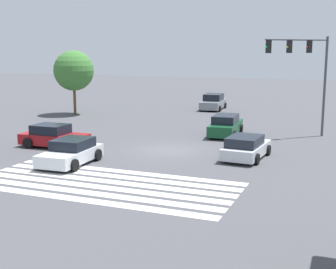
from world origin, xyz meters
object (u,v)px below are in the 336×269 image
Objects in this scene: car_0 at (53,137)px; tree_corner_b at (74,71)px; car_2 at (226,126)px; car_4 at (213,102)px; traffic_signal_mast at (307,64)px; car_1 at (71,152)px; car_3 at (246,147)px.

car_0 is 15.74m from tree_corner_b.
car_4 reaches higher than car_2.
tree_corner_b reaches higher than car_2.
car_4 is (-10.45, 12.85, -4.44)m from traffic_signal_mast.
car_1 is (-11.01, -12.79, -4.53)m from traffic_signal_mast.
car_2 is 1.01× the size of car_4.
traffic_signal_mast reaches higher than car_1.
car_0 is 12.31m from car_3.
tree_corner_b is (-16.39, 5.38, 3.48)m from car_2.
car_0 is 0.92× the size of car_4.
car_2 is 0.79× the size of tree_corner_b.
tree_corner_b is at bearing -150.22° from car_1.
car_0 is at bearing -62.17° from tree_corner_b.
car_3 is 0.70× the size of tree_corner_b.
traffic_signal_mast is at bearing -13.16° from car_3.
car_1 is at bearing 150.36° from car_2.
tree_corner_b is (-7.16, 13.57, 3.51)m from car_0.
car_2 is (-5.39, -1.13, -4.47)m from traffic_signal_mast.
car_3 is (3.00, -6.76, -0.07)m from car_2.
car_2 is 7.39m from car_3.
tree_corner_b reaches higher than car_4.
traffic_signal_mast is at bearing -82.10° from car_2.
car_2 reaches higher than car_3.
car_3 is at bearing 17.08° from car_4.
car_4 is (0.56, 25.64, 0.09)m from car_1.
car_4 is at bearing 37.20° from tree_corner_b.
car_4 is (-8.05, 20.74, 0.11)m from car_3.
car_2 is at bearing -18.17° from tree_corner_b.
car_3 is at bearing 5.86° from car_0.
car_0 is 1.02× the size of car_3.
car_0 is at bearing 127.68° from car_2.
car_1 is at bearing 4.27° from traffic_signal_mast.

